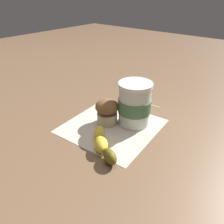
{
  "coord_description": "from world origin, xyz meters",
  "views": [
    {
      "loc": [
        0.42,
        0.35,
        0.36
      ],
      "look_at": [
        0.0,
        0.0,
        0.05
      ],
      "focal_mm": 35.0,
      "sensor_mm": 36.0,
      "label": 1
    }
  ],
  "objects": [
    {
      "name": "muffin",
      "position": [
        -0.01,
        -0.02,
        0.04
      ],
      "size": [
        0.07,
        0.07,
        0.08
      ],
      "color": "beige",
      "rests_on": "paper_napkin"
    },
    {
      "name": "paper_napkin",
      "position": [
        0.0,
        0.0,
        0.0
      ],
      "size": [
        0.27,
        0.27,
        0.0
      ],
      "primitive_type": "cube",
      "rotation": [
        0.0,
        0.0,
        0.08
      ],
      "color": "beige",
      "rests_on": "ground_plane"
    },
    {
      "name": "banana",
      "position": [
        0.1,
        0.05,
        0.02
      ],
      "size": [
        0.11,
        0.14,
        0.03
      ],
      "color": "yellow",
      "rests_on": "paper_napkin"
    },
    {
      "name": "coffee_cup",
      "position": [
        -0.06,
        0.04,
        0.07
      ],
      "size": [
        0.1,
        0.1,
        0.13
      ],
      "color": "silver",
      "rests_on": "paper_napkin"
    },
    {
      "name": "ground_plane",
      "position": [
        0.0,
        0.0,
        0.0
      ],
      "size": [
        3.0,
        3.0,
        0.0
      ],
      "primitive_type": "plane",
      "color": "brown"
    },
    {
      "name": "wooden_stirrer",
      "position": [
        -0.19,
        -0.0,
        0.0
      ],
      "size": [
        0.01,
        0.11,
        0.0
      ],
      "primitive_type": "cube",
      "rotation": [
        0.0,
        0.0,
        1.63
      ],
      "color": "tan",
      "rests_on": "ground_plane"
    }
  ]
}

